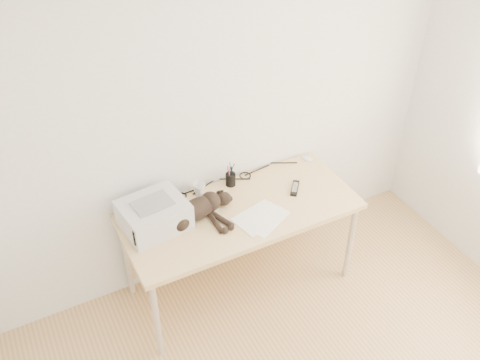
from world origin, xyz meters
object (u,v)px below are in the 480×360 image
cat (194,212)px  mouse (308,157)px  mug (199,189)px  pen_cup (231,179)px  desk (235,217)px  printer (154,214)px

cat → mouse: bearing=0.9°
mug → pen_cup: bearing=-2.2°
desk → printer: printer is taller
cat → pen_cup: 0.44m
printer → pen_cup: bearing=13.7°
cat → pen_cup: (0.38, 0.22, -0.02)m
printer → desk: bearing=-3.3°
cat → mouse: cat is taller
printer → pen_cup: 0.65m
pen_cup → mouse: size_ratio=1.83×
pen_cup → desk: bearing=-108.6°
mug → mouse: (0.90, 0.00, -0.03)m
desk → mouse: size_ratio=16.18×
desk → mouse: bearing=15.1°
printer → pen_cup: (0.63, 0.15, -0.04)m
printer → pen_cup: printer is taller
printer → mug: size_ratio=4.93×
printer → cat: 0.26m
desk → cat: (-0.32, -0.04, 0.20)m
printer → mouse: bearing=7.2°
desk → mug: 0.32m
mug → cat: bearing=-121.3°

